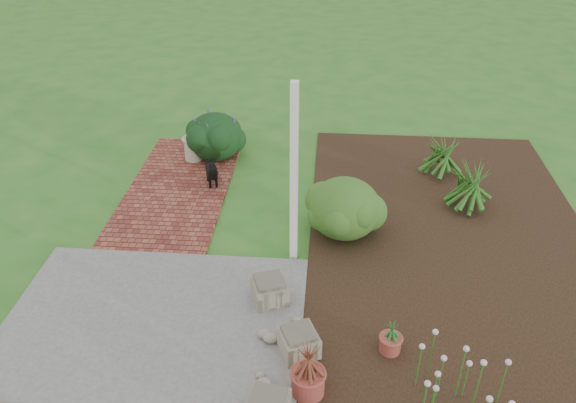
{
  "coord_description": "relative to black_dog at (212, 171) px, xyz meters",
  "views": [
    {
      "loc": [
        0.7,
        -5.95,
        4.74
      ],
      "look_at": [
        0.2,
        0.4,
        0.7
      ],
      "focal_mm": 35.0,
      "sensor_mm": 36.0,
      "label": 1
    }
  ],
  "objects": [
    {
      "name": "ground",
      "position": [
        1.15,
        -1.84,
        -0.3
      ],
      "size": [
        80.0,
        80.0,
        0.0
      ],
      "primitive_type": "plane",
      "color": "#2B6A21",
      "rests_on": "ground"
    },
    {
      "name": "concrete_patio",
      "position": [
        -0.1,
        -3.59,
        -0.28
      ],
      "size": [
        3.5,
        3.5,
        0.04
      ],
      "primitive_type": "cube",
      "color": "#62625F",
      "rests_on": "ground"
    },
    {
      "name": "brick_path",
      "position": [
        -0.55,
        -0.09,
        -0.28
      ],
      "size": [
        1.6,
        3.5,
        0.04
      ],
      "primitive_type": "cube",
      "color": "maroon",
      "rests_on": "ground"
    },
    {
      "name": "garden_bed",
      "position": [
        3.65,
        -1.34,
        -0.29
      ],
      "size": [
        4.0,
        7.0,
        0.03
      ],
      "primitive_type": "cube",
      "color": "black",
      "rests_on": "ground"
    },
    {
      "name": "veranda_post",
      "position": [
        1.45,
        -1.74,
        0.95
      ],
      "size": [
        0.1,
        0.1,
        2.5
      ],
      "primitive_type": "cube",
      "color": "white",
      "rests_on": "ground"
    },
    {
      "name": "stone_trough_mid",
      "position": [
        1.63,
        -3.47,
        -0.13
      ],
      "size": [
        0.51,
        0.51,
        0.26
      ],
      "primitive_type": "cube",
      "rotation": [
        0.0,
        0.0,
        0.43
      ],
      "color": "gray",
      "rests_on": "concrete_patio"
    },
    {
      "name": "stone_trough_far",
      "position": [
        1.22,
        -2.65,
        -0.13
      ],
      "size": [
        0.51,
        0.51,
        0.26
      ],
      "primitive_type": "cube",
      "rotation": [
        0.0,
        0.0,
        0.37
      ],
      "color": "#746F56",
      "rests_on": "concrete_patio"
    },
    {
      "name": "black_dog",
      "position": [
        0.0,
        0.0,
        0.0
      ],
      "size": [
        0.27,
        0.49,
        0.44
      ],
      "rotation": [
        0.0,
        0.0,
        0.34
      ],
      "color": "black",
      "rests_on": "brick_path"
    },
    {
      "name": "cream_ceramic_urn",
      "position": [
        -0.51,
        0.87,
        -0.06
      ],
      "size": [
        0.33,
        0.33,
        0.41
      ],
      "primitive_type": "cylinder",
      "rotation": [
        0.0,
        0.0,
        -0.08
      ],
      "color": "beige",
      "rests_on": "brick_path"
    },
    {
      "name": "evergreen_shrub",
      "position": [
        2.13,
        -1.15,
        0.16
      ],
      "size": [
        1.25,
        1.25,
        0.87
      ],
      "primitive_type": "ellipsoid",
      "rotation": [
        0.0,
        0.0,
        -0.27
      ],
      "color": "#133E17",
      "rests_on": "garden_bed"
    },
    {
      "name": "agapanthus_clump_back",
      "position": [
        3.99,
        -0.31,
        0.17
      ],
      "size": [
        0.99,
        0.99,
        0.88
      ],
      "primitive_type": null,
      "rotation": [
        0.0,
        0.0,
        -0.0
      ],
      "color": "#0E3B0C",
      "rests_on": "garden_bed"
    },
    {
      "name": "agapanthus_clump_front",
      "position": [
        3.75,
        0.72,
        0.14
      ],
      "size": [
        1.22,
        1.22,
        0.83
      ],
      "primitive_type": null,
      "rotation": [
        0.0,
        0.0,
        0.4
      ],
      "color": "#113D0A",
      "rests_on": "garden_bed"
    },
    {
      "name": "pink_flower_patch",
      "position": [
        3.27,
        -4.14,
        0.08
      ],
      "size": [
        1.2,
        1.2,
        0.71
      ],
      "primitive_type": null,
      "rotation": [
        0.0,
        0.0,
        0.09
      ],
      "color": "#113D0F",
      "rests_on": "garden_bed"
    },
    {
      "name": "terracotta_pot_bronze",
      "position": [
        1.76,
        -3.99,
        -0.13
      ],
      "size": [
        0.44,
        0.44,
        0.28
      ],
      "primitive_type": "cylinder",
      "rotation": [
        0.0,
        0.0,
        -0.38
      ],
      "color": "brown",
      "rests_on": "garden_bed"
    },
    {
      "name": "terracotta_pot_small_left",
      "position": [
        2.63,
        -3.36,
        -0.17
      ],
      "size": [
        0.24,
        0.24,
        0.2
      ],
      "primitive_type": "cylinder",
      "rotation": [
        0.0,
        0.0,
        0.03
      ],
      "color": "#994033",
      "rests_on": "garden_bed"
    },
    {
      "name": "purple_flowering_bush",
      "position": [
        -0.15,
        1.07,
        0.12
      ],
      "size": [
        1.21,
        1.21,
        0.84
      ],
      "primitive_type": "ellipsoid",
      "rotation": [
        0.0,
        0.0,
        0.26
      ],
      "color": "black",
      "rests_on": "ground"
    }
  ]
}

